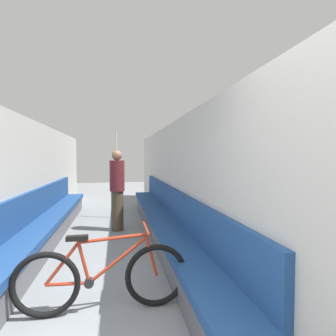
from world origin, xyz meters
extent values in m
cube|color=beige|center=(-1.30, 3.82, 1.09)|extent=(0.10, 10.83, 2.18)
cube|color=beige|center=(1.30, 3.82, 1.09)|extent=(0.10, 10.83, 2.18)
cube|color=#5B5B60|center=(-1.01, 3.78, 0.17)|extent=(0.41, 6.60, 0.34)
cube|color=navy|center=(-1.01, 3.78, 0.39)|extent=(0.48, 6.60, 0.10)
cube|color=navy|center=(-1.22, 3.78, 0.69)|extent=(0.07, 6.60, 0.50)
cube|color=#5B5B60|center=(1.01, 3.78, 0.17)|extent=(0.41, 6.60, 0.34)
cube|color=navy|center=(1.01, 3.78, 0.39)|extent=(0.48, 6.60, 0.10)
cube|color=navy|center=(1.22, 3.78, 0.69)|extent=(0.07, 6.60, 0.50)
torus|color=black|center=(-0.46, 1.68, 0.32)|extent=(0.63, 0.06, 0.63)
torus|color=black|center=(0.59, 1.68, 0.32)|extent=(0.63, 0.06, 0.63)
cylinder|color=#9E2D19|center=(-0.26, 1.68, 0.31)|extent=(0.39, 0.03, 0.05)
cylinder|color=#9E2D19|center=(-0.32, 1.68, 0.50)|extent=(0.31, 0.03, 0.39)
cylinder|color=#9E2D19|center=(-0.12, 1.68, 0.52)|extent=(0.14, 0.03, 0.45)
cylinder|color=#9E2D19|center=(0.21, 1.68, 0.50)|extent=(0.57, 0.03, 0.43)
cylinder|color=#9E2D19|center=(0.15, 1.68, 0.72)|extent=(0.66, 0.03, 0.08)
cylinder|color=#9E2D19|center=(0.53, 1.68, 0.52)|extent=(0.14, 0.03, 0.42)
cylinder|color=black|center=(-0.07, 1.68, 0.30)|extent=(0.09, 0.06, 0.09)
cube|color=black|center=(-0.17, 1.68, 0.74)|extent=(0.20, 0.07, 0.04)
cylinder|color=#9E2D19|center=(0.48, 1.68, 0.81)|extent=(0.02, 0.46, 0.02)
cylinder|color=gray|center=(0.20, 5.68, 0.01)|extent=(0.08, 0.08, 0.01)
cylinder|color=silver|center=(0.20, 5.68, 1.08)|extent=(0.04, 0.04, 2.16)
cylinder|color=#473828|center=(0.21, 4.57, 0.41)|extent=(0.25, 0.25, 0.81)
cylinder|color=#5B1E23|center=(0.21, 4.57, 1.13)|extent=(0.30, 0.30, 0.63)
sphere|color=#936B4C|center=(0.21, 4.57, 1.55)|extent=(0.21, 0.21, 0.21)
camera|label=1|loc=(0.20, -0.89, 1.51)|focal=28.00mm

